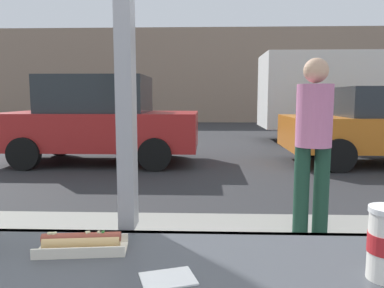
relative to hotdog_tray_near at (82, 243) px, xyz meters
name	(u,v)px	position (x,y,z in m)	size (l,w,h in m)	color
ground_plane	(196,155)	(0.08, 8.12, -1.03)	(60.00, 60.00, 0.00)	#2D2D30
sidewalk_strip	(173,278)	(0.08, 1.72, -0.96)	(16.00, 2.80, 0.12)	gray
building_facade_far	(202,76)	(0.08, 20.71, 1.56)	(28.00, 1.20, 5.17)	gray
hotdog_tray_near	(82,243)	(0.00, 0.00, 0.00)	(0.25, 0.12, 0.05)	beige
napkin_wrapper	(168,279)	(0.24, -0.15, -0.02)	(0.12, 0.09, 0.00)	white
parked_car_red	(100,120)	(-1.94, 7.06, -0.10)	(4.11, 2.03, 1.85)	red
box_truck	(366,93)	(5.39, 11.27, 0.50)	(6.73, 2.44, 2.76)	silver
pedestrian	(313,136)	(1.30, 2.47, 0.03)	(0.32, 0.32, 1.63)	#193A2C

